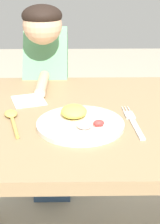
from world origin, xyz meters
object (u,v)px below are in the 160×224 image
(fork, at_px, (133,122))
(spoon, at_px, (12,118))
(person, at_px, (48,108))
(plate, at_px, (79,122))

(fork, relative_size, spoon, 1.22)
(spoon, distance_m, person, 0.55)
(plate, distance_m, person, 0.61)
(fork, height_order, spoon, spoon)
(plate, xyz_separation_m, person, (-0.14, 0.56, -0.19))
(fork, xyz_separation_m, spoon, (-0.37, 0.03, 0.00))
(plate, bearing_deg, person, 103.77)
(plate, xyz_separation_m, spoon, (-0.21, 0.04, -0.00))
(plate, relative_size, fork, 1.10)
(plate, relative_size, person, 0.25)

